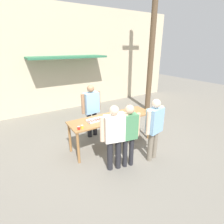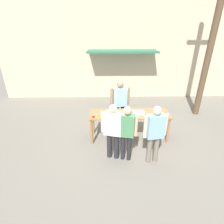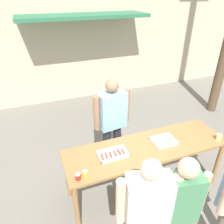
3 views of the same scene
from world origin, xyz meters
TOP-DOWN VIEW (x-y plane):
  - ground_plane at (0.00, 0.00)m, footprint 24.00×24.00m
  - building_facade_back at (0.00, 3.98)m, footprint 12.00×1.11m
  - serving_table at (0.00, 0.00)m, footprint 2.52×0.75m
  - food_tray_sausages at (-0.56, 0.01)m, footprint 0.43×0.26m
  - food_tray_buns at (0.29, 0.01)m, footprint 0.36×0.29m
  - condiment_jar_mustard at (-1.13, -0.26)m, footprint 0.07×0.07m
  - condiment_jar_ketchup at (-1.03, -0.24)m, footprint 0.07×0.07m
  - beer_cup at (1.12, -0.25)m, footprint 0.08×0.08m
  - person_server_behind_table at (-0.25, 0.83)m, footprint 0.68×0.32m
  - person_customer_holding_hotdog at (-0.55, -0.97)m, footprint 0.65×0.36m
  - person_customer_with_cup at (0.51, -1.17)m, footprint 0.63×0.32m
  - person_customer_waiting_in_line at (-0.20, -1.06)m, footprint 0.54×0.28m
  - utility_pole at (3.12, 1.80)m, footprint 1.10×0.24m

SIDE VIEW (x-z plane):
  - ground_plane at x=0.00m, z-range 0.00..0.00m
  - serving_table at x=0.00m, z-range 0.35..1.26m
  - food_tray_sausages at x=-0.56m, z-range 0.90..0.95m
  - food_tray_buns at x=0.29m, z-range 0.90..0.96m
  - condiment_jar_mustard at x=-1.13m, z-range 0.91..1.00m
  - condiment_jar_ketchup at x=-1.03m, z-range 0.91..1.00m
  - person_customer_holding_hotdog at x=-0.55m, z-range 0.14..1.77m
  - beer_cup at x=1.12m, z-range 0.91..1.01m
  - person_customer_waiting_in_line at x=-0.20m, z-range 0.16..1.77m
  - person_customer_with_cup at x=0.51m, z-range 0.15..1.81m
  - person_server_behind_table at x=-0.25m, z-range 0.15..1.88m
  - building_facade_back at x=0.00m, z-range 0.01..4.51m
  - utility_pole at x=3.12m, z-range 0.07..6.19m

